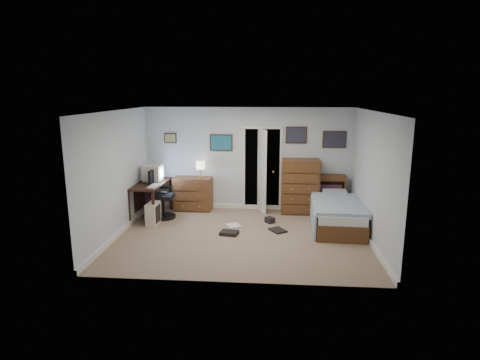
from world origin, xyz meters
name	(u,v)px	position (x,y,z in m)	size (l,w,h in m)	color
floor	(242,237)	(0.00, 0.00, -0.01)	(5.00, 4.00, 0.02)	gray
computer_desk	(147,190)	(-2.30, 1.18, 0.62)	(0.71, 1.42, 0.81)	#331811
crt_monitor	(153,173)	(-2.18, 1.32, 1.00)	(0.43, 0.41, 0.39)	beige
keyboard	(154,186)	(-2.02, 0.82, 0.82)	(0.16, 0.43, 0.03)	beige
pc_tower	(153,214)	(-2.00, 0.62, 0.24)	(0.24, 0.46, 0.48)	beige
office_chair	(160,200)	(-1.96, 1.08, 0.44)	(0.55, 0.56, 1.13)	black
media_stack	(149,196)	(-2.32, 1.43, 0.42)	(0.17, 0.17, 0.84)	maroon
low_dresser	(193,194)	(-1.33, 1.77, 0.41)	(0.92, 0.46, 0.82)	brown
table_lamp	(200,166)	(-1.13, 1.77, 1.11)	(0.22, 0.22, 0.40)	gold
doorway	(262,167)	(0.35, 2.27, 1.00)	(0.96, 1.12, 2.05)	black
tall_dresser	(300,186)	(1.27, 1.75, 0.65)	(0.88, 0.52, 1.30)	brown
headboard_bookcase	(323,192)	(1.83, 1.86, 0.49)	(1.02, 0.28, 0.92)	brown
bed	(337,214)	(1.99, 0.72, 0.30)	(1.13, 1.99, 0.64)	brown
wall_posters	(272,139)	(0.57, 1.98, 1.75)	(4.38, 0.04, 0.60)	#331E11
floor_clutter	(249,228)	(0.12, 0.43, 0.04)	(1.40, 1.12, 0.12)	black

